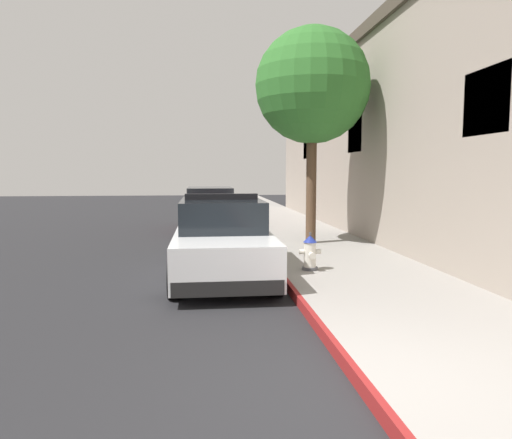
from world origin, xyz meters
name	(u,v)px	position (x,y,z in m)	size (l,w,h in m)	color
ground_plane	(105,248)	(-4.44, 10.00, -0.10)	(32.62, 60.00, 0.20)	#232326
sidewalk_pavement	(305,239)	(1.56, 10.00, 0.08)	(3.12, 60.00, 0.17)	gray
curb_painted_edge	(254,240)	(-0.04, 10.00, 0.08)	(0.08, 60.00, 0.17)	maroon
storefront_building	(464,139)	(6.72, 10.22, 3.18)	(7.43, 24.37, 6.34)	gray
police_cruiser	(222,239)	(-1.17, 5.56, 0.74)	(1.94, 4.84, 1.68)	white
parked_car_silver_ahead	(210,209)	(-1.29, 13.52, 0.74)	(1.94, 4.84, 1.56)	maroon
fire_hydrant	(310,253)	(0.57, 5.10, 0.52)	(0.44, 0.40, 0.76)	#4C4C51
street_tree	(312,87)	(1.42, 8.68, 4.42)	(3.10, 3.10, 5.82)	brown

